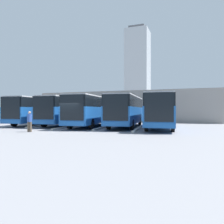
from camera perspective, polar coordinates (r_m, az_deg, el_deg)
name	(u,v)px	position (r m, az deg, el deg)	size (l,w,h in m)	color
ground_plane	(69,130)	(20.55, -11.16, -4.73)	(600.00, 600.00, 0.00)	gray
bus_0	(160,110)	(22.76, 12.51, 0.52)	(3.73, 11.04, 3.39)	#19519E
curb_divider_0	(138,128)	(21.61, 6.91, -4.27)	(0.24, 7.64, 0.15)	#B2B2AD
bus_1	(126,110)	(24.14, 3.69, 0.53)	(3.73, 11.04, 3.39)	#19519E
curb_divider_1	(105,127)	(23.32, -1.93, -3.91)	(0.24, 7.64, 0.15)	#B2B2AD
bus_2	(92,110)	(24.72, -5.36, 0.53)	(3.73, 11.04, 3.39)	#19519E
curb_divider_2	(69,127)	(24.28, -11.06, -3.74)	(0.24, 7.64, 0.15)	#B2B2AD
bus_3	(67,110)	(27.40, -11.70, 0.53)	(3.73, 11.04, 3.39)	#19519E
curb_divider_3	(46,125)	(27.21, -16.89, -3.29)	(0.24, 7.64, 0.15)	#B2B2AD
bus_4	(39,110)	(29.28, -18.44, 0.51)	(3.73, 11.04, 3.39)	#19519E
pedestrian	(30,121)	(20.01, -20.74, -2.17)	(0.42, 0.41, 1.77)	brown
station_building	(131,107)	(40.55, 4.87, 1.39)	(29.49, 15.80, 4.92)	gray
office_tower	(138,71)	(178.96, 6.74, 10.67)	(17.78, 17.78, 67.83)	#ADB2B7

